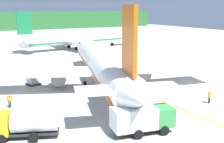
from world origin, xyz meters
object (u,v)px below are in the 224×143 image
object	(u,v)px
service_truck_catering	(22,124)
cargo_container_near	(33,79)
airliner_foreground	(101,64)
crew_marshaller	(209,96)
crew_loader_left	(9,100)
service_truck_fuel	(142,118)
airliner_mid_apron	(75,38)

from	to	relation	value
service_truck_catering	cargo_container_near	xyz separation A→B (m)	(5.85, 18.48, -0.53)
airliner_foreground	crew_marshaller	distance (m)	16.17
airliner_foreground	cargo_container_near	size ratio (longest dim) A/B	18.32
cargo_container_near	crew_loader_left	distance (m)	10.58
service_truck_fuel	crew_marshaller	bearing A→B (deg)	14.89
service_truck_catering	crew_marshaller	size ratio (longest dim) A/B	3.92
crew_marshaller	crew_loader_left	world-z (taller)	crew_loader_left
airliner_foreground	service_truck_catering	world-z (taller)	airliner_foreground
airliner_foreground	crew_loader_left	size ratio (longest dim) A/B	24.61
crew_marshaller	cargo_container_near	bearing A→B (deg)	130.23
cargo_container_near	crew_loader_left	size ratio (longest dim) A/B	1.34
crew_marshaller	crew_loader_left	bearing A→B (deg)	154.48
airliner_foreground	crew_loader_left	world-z (taller)	airliner_foreground
airliner_mid_apron	service_truck_fuel	distance (m)	59.68
airliner_foreground	service_truck_catering	size ratio (longest dim) A/B	6.38
crew_marshaller	airliner_foreground	bearing A→B (deg)	119.06
airliner_mid_apron	crew_loader_left	size ratio (longest dim) A/B	22.69
airliner_foreground	crew_loader_left	distance (m)	14.71
service_truck_catering	crew_loader_left	size ratio (longest dim) A/B	3.85
service_truck_fuel	crew_loader_left	world-z (taller)	service_truck_fuel
airliner_mid_apron	service_truck_catering	distance (m)	59.29
cargo_container_near	crew_loader_left	world-z (taller)	cargo_container_near
airliner_mid_apron	crew_loader_left	world-z (taller)	airliner_mid_apron
service_truck_catering	crew_marshaller	xyz separation A→B (m)	(22.44, -1.13, -0.44)
airliner_foreground	airliner_mid_apron	world-z (taller)	airliner_foreground
service_truck_fuel	airliner_mid_apron	bearing A→B (deg)	73.60
service_truck_fuel	crew_loader_left	distance (m)	16.66
airliner_mid_apron	crew_marshaller	world-z (taller)	airliner_mid_apron
crew_loader_left	service_truck_catering	bearing A→B (deg)	-93.76
airliner_mid_apron	cargo_container_near	xyz separation A→B (m)	(-21.06, -34.33, -2.18)
service_truck_fuel	cargo_container_near	bearing A→B (deg)	100.41
airliner_mid_apron	service_truck_catering	xyz separation A→B (m)	(-26.91, -52.81, -1.65)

